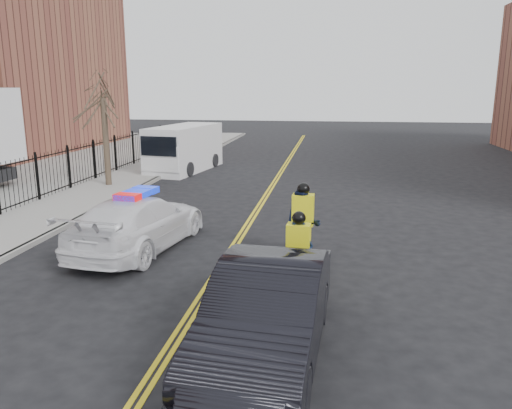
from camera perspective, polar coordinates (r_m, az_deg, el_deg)
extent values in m
plane|color=black|center=(13.03, -4.28, -7.59)|extent=(120.00, 120.00, 0.00)
cube|color=yellow|center=(20.59, 0.46, 0.27)|extent=(0.10, 60.00, 0.01)
cube|color=yellow|center=(20.56, 0.90, 0.25)|extent=(0.10, 60.00, 0.01)
cube|color=gray|center=(22.82, -18.32, 1.05)|extent=(3.00, 60.00, 0.15)
cube|color=gray|center=(22.18, -14.86, 0.95)|extent=(0.20, 60.00, 0.15)
cylinder|color=#3B2F23|center=(24.32, -16.77, 6.84)|extent=(0.28, 0.28, 4.00)
imported|color=white|center=(14.88, -13.27, -2.04)|extent=(2.91, 5.72, 1.59)
cube|color=#0C26CC|center=(14.68, -13.45, 1.26)|extent=(0.84, 1.53, 0.16)
imported|color=black|center=(8.74, 1.28, -12.29)|extent=(2.11, 5.29, 1.71)
cube|color=silver|center=(28.74, -8.14, 6.39)|extent=(3.11, 6.23, 2.54)
cube|color=silver|center=(26.48, -10.56, 5.24)|extent=(2.26, 1.21, 1.32)
cube|color=black|center=(26.01, -11.08, 6.55)|extent=(1.98, 0.42, 0.99)
cylinder|color=black|center=(27.79, -11.61, 4.19)|extent=(0.39, 0.81, 0.77)
cylinder|color=black|center=(26.83, -7.69, 4.02)|extent=(0.39, 0.81, 0.77)
cylinder|color=black|center=(30.88, -8.43, 5.20)|extent=(0.39, 0.81, 0.77)
cylinder|color=black|center=(30.03, -4.81, 5.07)|extent=(0.39, 0.81, 0.77)
imported|color=black|center=(11.39, 4.79, -7.86)|extent=(0.84, 2.06, 1.06)
imported|color=#0E1A32|center=(11.26, 4.83, -6.07)|extent=(0.69, 0.48, 1.81)
cube|color=yellow|center=(11.14, 4.87, -4.13)|extent=(0.54, 0.39, 0.76)
sphere|color=black|center=(11.00, 4.92, -1.55)|extent=(0.31, 0.31, 0.31)
cube|color=black|center=(10.64, 4.29, -7.73)|extent=(0.35, 0.40, 0.28)
imported|color=black|center=(13.59, 5.32, -3.84)|extent=(0.69, 2.17, 1.29)
imported|color=black|center=(13.49, 5.35, -2.41)|extent=(1.00, 0.79, 1.99)
cube|color=yellow|center=(13.38, 5.39, -0.60)|extent=(0.58, 0.41, 0.84)
sphere|color=black|center=(13.26, 5.44, 1.79)|extent=(0.34, 0.34, 0.34)
cube|color=black|center=(12.78, 5.00, -3.74)|extent=(0.38, 0.43, 0.31)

